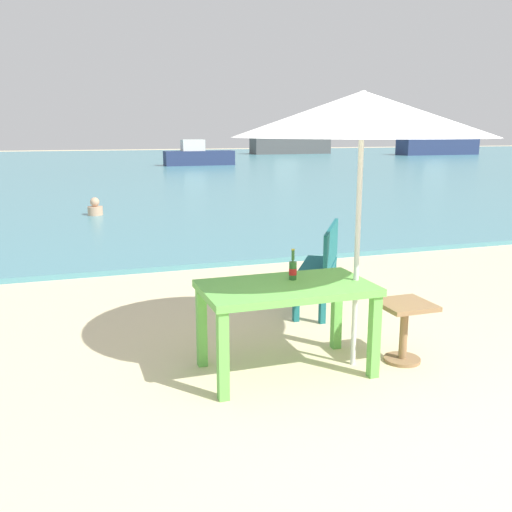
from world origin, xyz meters
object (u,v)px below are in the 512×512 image
at_px(beer_bottle_amber, 293,269).
at_px(boat_sailboat, 437,144).
at_px(picnic_table_green, 286,297).
at_px(boat_cargo_ship, 289,143).
at_px(patio_umbrella, 362,115).
at_px(swimmer_person, 95,208).
at_px(side_table_wood, 404,323).
at_px(bench_teal_center, 323,262).
at_px(boat_ferry, 198,156).

bearing_deg(beer_bottle_amber, boat_sailboat, 52.50).
distance_m(picnic_table_green, boat_cargo_ship, 44.02).
height_order(patio_umbrella, boat_sailboat, boat_sailboat).
xyz_separation_m(patio_umbrella, swimmer_person, (-1.61, 9.43, -1.88)).
height_order(picnic_table_green, boat_sailboat, boat_sailboat).
bearing_deg(beer_bottle_amber, boat_cargo_ship, 68.01).
bearing_deg(side_table_wood, bench_teal_center, 90.19).
xyz_separation_m(bench_teal_center, boat_ferry, (4.60, 25.97, 0.05)).
bearing_deg(bench_teal_center, side_table_wood, -89.81).
bearing_deg(beer_bottle_amber, bench_teal_center, 55.93).
distance_m(boat_ferry, boat_sailboat, 22.72).
distance_m(picnic_table_green, boat_sailboat, 44.38).
bearing_deg(side_table_wood, boat_ferry, 80.56).
height_order(beer_bottle_amber, boat_sailboat, boat_sailboat).
bearing_deg(patio_umbrella, boat_ferry, 79.63).
distance_m(side_table_wood, swimmer_person, 9.73).
bearing_deg(patio_umbrella, boat_cargo_ship, 68.71).
xyz_separation_m(beer_bottle_amber, patio_umbrella, (0.50, -0.18, 1.26)).
relative_size(boat_ferry, boat_cargo_ship, 0.59).
xyz_separation_m(boat_sailboat, boat_cargo_ship, (-10.49, 5.59, -0.00)).
relative_size(side_table_wood, boat_cargo_ship, 0.08).
bearing_deg(side_table_wood, beer_bottle_amber, 164.46).
bearing_deg(patio_umbrella, swimmer_person, 99.70).
xyz_separation_m(beer_bottle_amber, boat_ferry, (5.54, 27.36, -0.26)).
bearing_deg(boat_cargo_ship, boat_ferry, -129.26).
bearing_deg(patio_umbrella, bench_teal_center, 74.39).
distance_m(picnic_table_green, side_table_wood, 1.10).
relative_size(bench_teal_center, swimmer_person, 2.95).
relative_size(side_table_wood, bench_teal_center, 0.45).
height_order(beer_bottle_amber, boat_ferry, boat_ferry).
distance_m(side_table_wood, boat_ferry, 28.01).
bearing_deg(side_table_wood, patio_umbrella, 169.84).
height_order(bench_teal_center, boat_sailboat, boat_sailboat).
distance_m(side_table_wood, boat_cargo_ship, 43.76).
relative_size(patio_umbrella, swimmer_person, 5.61).
xyz_separation_m(patio_umbrella, side_table_wood, (0.45, -0.08, -1.76)).
bearing_deg(boat_sailboat, boat_cargo_ship, 151.93).
relative_size(beer_bottle_amber, side_table_wood, 0.49).
height_order(side_table_wood, boat_ferry, boat_ferry).
relative_size(picnic_table_green, swimmer_person, 3.41).
distance_m(swimmer_person, boat_sailboat, 38.12).
relative_size(picnic_table_green, patio_umbrella, 0.61).
xyz_separation_m(beer_bottle_amber, bench_teal_center, (0.94, 1.39, -0.31)).
xyz_separation_m(picnic_table_green, swimmer_person, (-1.00, 9.37, -0.41)).
xyz_separation_m(picnic_table_green, boat_ferry, (5.65, 27.49, -0.06)).
relative_size(bench_teal_center, boat_cargo_ship, 0.18).
distance_m(side_table_wood, boat_sailboat, 43.86).
bearing_deg(swimmer_person, side_table_wood, -77.79).
height_order(side_table_wood, boat_cargo_ship, boat_cargo_ship).
bearing_deg(boat_ferry, side_table_wood, -99.44).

